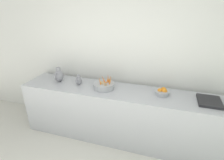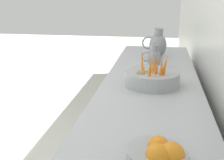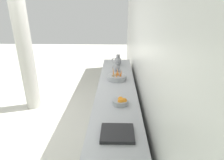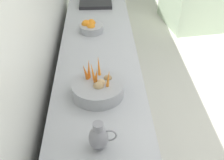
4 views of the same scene
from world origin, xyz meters
name	(u,v)px [view 4 (image 4 of 4)]	position (x,y,z in m)	size (l,w,h in m)	color
prep_counter	(100,113)	(-1.53, 0.06, 0.44)	(0.62, 3.26, 0.88)	#ADAFB5
vegetable_colander	(98,88)	(-1.54, -0.22, 0.93)	(0.33, 0.33, 0.22)	#9EA0A5
orange_bowl	(91,27)	(-1.59, 0.66, 0.92)	(0.21, 0.21, 0.10)	#9EA0A5
metal_pitcher_short	(99,137)	(-1.54, -0.66, 0.96)	(0.15, 0.10, 0.17)	gray
counter_sink_basin	(96,3)	(-1.55, 1.29, 0.90)	(0.34, 0.30, 0.04)	#232326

